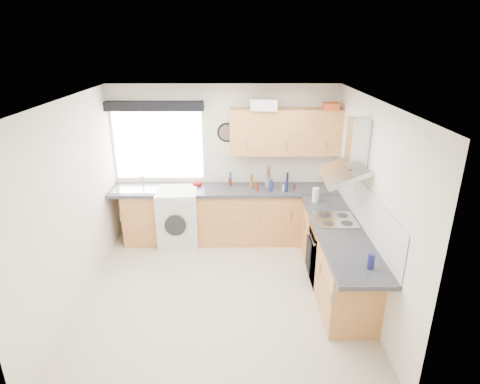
{
  "coord_description": "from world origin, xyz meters",
  "views": [
    {
      "loc": [
        0.22,
        -4.46,
        3.14
      ],
      "look_at": [
        0.25,
        0.85,
        1.1
      ],
      "focal_mm": 30.0,
      "sensor_mm": 36.0,
      "label": 1
    }
  ],
  "objects_px": {
    "upper_cabinets": "(285,131)",
    "washing_machine": "(178,217)",
    "oven": "(332,253)",
    "extractor_hood": "(349,157)"
  },
  "relations": [
    {
      "from": "oven",
      "to": "extractor_hood",
      "type": "height_order",
      "value": "extractor_hood"
    },
    {
      "from": "washing_machine",
      "to": "upper_cabinets",
      "type": "bearing_deg",
      "value": 4.92
    },
    {
      "from": "extractor_hood",
      "to": "washing_machine",
      "type": "height_order",
      "value": "extractor_hood"
    },
    {
      "from": "washing_machine",
      "to": "oven",
      "type": "bearing_deg",
      "value": -28.8
    },
    {
      "from": "oven",
      "to": "upper_cabinets",
      "type": "xyz_separation_m",
      "value": [
        -0.55,
        1.32,
        1.38
      ]
    },
    {
      "from": "upper_cabinets",
      "to": "oven",
      "type": "bearing_deg",
      "value": -67.46
    },
    {
      "from": "extractor_hood",
      "to": "washing_machine",
      "type": "relative_size",
      "value": 0.85
    },
    {
      "from": "oven",
      "to": "extractor_hood",
      "type": "relative_size",
      "value": 1.09
    },
    {
      "from": "upper_cabinets",
      "to": "washing_machine",
      "type": "relative_size",
      "value": 1.85
    },
    {
      "from": "extractor_hood",
      "to": "oven",
      "type": "bearing_deg",
      "value": 180.0
    }
  ]
}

